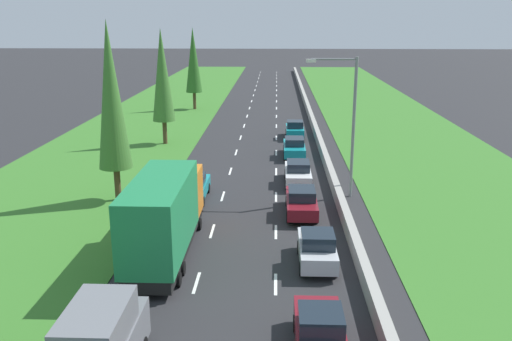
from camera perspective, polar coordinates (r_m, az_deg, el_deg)
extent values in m
plane|color=#28282B|center=(61.45, 0.54, 5.28)|extent=(300.00, 300.00, 0.00)
cube|color=#387528|center=(63.08, -11.08, 5.28)|extent=(14.00, 140.00, 0.04)
cube|color=#387528|center=(62.72, 13.81, 5.05)|extent=(14.00, 140.00, 0.04)
cube|color=#9E9B93|center=(61.48, 5.88, 5.60)|extent=(0.44, 120.00, 0.85)
cube|color=white|center=(24.42, -6.33, -11.74)|extent=(0.14, 2.00, 0.01)
cube|color=white|center=(29.81, -4.66, -6.41)|extent=(0.14, 2.00, 0.01)
cube|color=white|center=(35.40, -3.54, -2.74)|extent=(0.14, 2.00, 0.01)
cube|color=white|center=(41.11, -2.73, -0.08)|extent=(0.14, 2.00, 0.01)
cube|color=white|center=(46.89, -2.12, 1.93)|extent=(0.14, 2.00, 0.01)
cube|color=white|center=(52.72, -1.65, 3.50)|extent=(0.14, 2.00, 0.01)
cube|color=white|center=(58.58, -1.26, 4.76)|extent=(0.14, 2.00, 0.01)
cube|color=white|center=(64.47, -0.95, 5.78)|extent=(0.14, 2.00, 0.01)
cube|color=white|center=(70.38, -0.69, 6.63)|extent=(0.14, 2.00, 0.01)
cube|color=white|center=(76.30, -0.46, 7.36)|extent=(0.14, 2.00, 0.01)
cube|color=white|center=(82.23, -0.27, 7.97)|extent=(0.14, 2.00, 0.01)
cube|color=white|center=(88.18, -0.11, 8.51)|extent=(0.14, 2.00, 0.01)
cube|color=white|center=(94.13, 0.04, 8.97)|extent=(0.14, 2.00, 0.01)
cube|color=white|center=(100.08, 0.16, 9.38)|extent=(0.14, 2.00, 0.01)
cube|color=white|center=(106.04, 0.28, 9.75)|extent=(0.14, 2.00, 0.01)
cube|color=white|center=(112.01, 0.38, 10.07)|extent=(0.14, 2.00, 0.01)
cube|color=white|center=(117.98, 0.47, 10.37)|extent=(0.14, 2.00, 0.01)
cube|color=white|center=(24.17, 2.09, -11.94)|extent=(0.14, 2.00, 0.01)
cube|color=white|center=(29.61, 2.12, -6.53)|extent=(0.14, 2.00, 0.01)
cube|color=white|center=(35.24, 2.14, -2.81)|extent=(0.14, 2.00, 0.01)
cube|color=white|center=(40.97, 2.15, -0.13)|extent=(0.14, 2.00, 0.01)
cube|color=white|center=(46.76, 2.16, 1.89)|extent=(0.14, 2.00, 0.01)
cube|color=white|center=(52.61, 2.17, 3.47)|extent=(0.14, 2.00, 0.01)
cube|color=white|center=(58.48, 2.17, 4.73)|extent=(0.14, 2.00, 0.01)
cube|color=white|center=(64.38, 2.18, 5.76)|extent=(0.14, 2.00, 0.01)
cube|color=white|center=(70.30, 2.18, 6.61)|extent=(0.14, 2.00, 0.01)
cube|color=white|center=(76.22, 2.19, 7.34)|extent=(0.14, 2.00, 0.01)
cube|color=white|center=(82.16, 2.19, 7.95)|extent=(0.14, 2.00, 0.01)
cube|color=white|center=(88.11, 2.19, 8.49)|extent=(0.14, 2.00, 0.01)
cube|color=white|center=(94.06, 2.19, 8.96)|extent=(0.14, 2.00, 0.01)
cube|color=white|center=(100.02, 2.20, 9.37)|extent=(0.14, 2.00, 0.01)
cube|color=white|center=(105.99, 2.20, 9.73)|extent=(0.14, 2.00, 0.01)
cube|color=white|center=(111.96, 2.20, 10.06)|extent=(0.14, 2.00, 0.01)
cube|color=white|center=(117.93, 2.20, 10.35)|extent=(0.14, 2.00, 0.01)
cube|color=slate|center=(17.74, -16.55, -15.38)|extent=(1.80, 3.10, 1.10)
cube|color=maroon|center=(19.69, 6.74, -16.75)|extent=(1.68, 3.90, 0.76)
cube|color=#19232D|center=(19.07, 6.88, -15.46)|extent=(1.52, 1.60, 0.64)
cylinder|color=black|center=(20.87, 4.28, -15.86)|extent=(0.22, 0.64, 0.64)
cylinder|color=black|center=(20.98, 8.60, -15.81)|extent=(0.22, 0.64, 0.64)
cube|color=silver|center=(25.85, 6.47, -8.40)|extent=(1.68, 3.90, 0.76)
cube|color=#19232D|center=(25.30, 6.57, -7.24)|extent=(1.52, 1.60, 0.64)
cylinder|color=black|center=(27.06, 4.64, -8.08)|extent=(0.22, 0.64, 0.64)
cylinder|color=black|center=(27.17, 7.88, -8.08)|extent=(0.22, 0.64, 0.64)
cylinder|color=black|center=(24.87, 4.87, -10.34)|extent=(0.22, 0.64, 0.64)
cylinder|color=black|center=(24.99, 8.41, -10.33)|extent=(0.22, 0.64, 0.64)
cube|color=maroon|center=(32.10, 4.83, -3.48)|extent=(1.76, 4.50, 0.72)
cube|color=#19232D|center=(31.74, 4.87, -2.45)|extent=(1.56, 1.90, 0.60)
cylinder|color=black|center=(33.50, 3.34, -3.26)|extent=(0.22, 0.64, 0.64)
cylinder|color=black|center=(33.58, 6.08, -3.28)|extent=(0.22, 0.64, 0.64)
cylinder|color=black|center=(30.88, 3.44, -4.96)|extent=(0.22, 0.64, 0.64)
cylinder|color=black|center=(30.96, 6.41, -4.97)|extent=(0.22, 0.64, 0.64)
cube|color=black|center=(27.10, -9.40, -7.58)|extent=(2.20, 9.40, 0.56)
cube|color=orange|center=(29.87, -8.19, -2.15)|extent=(2.40, 2.20, 2.50)
cube|color=#1E7F47|center=(25.38, -10.08, -4.55)|extent=(2.44, 7.20, 3.30)
cylinder|color=black|center=(30.41, -10.25, -5.53)|extent=(0.22, 0.64, 0.64)
cylinder|color=black|center=(30.02, -6.05, -5.64)|extent=(0.22, 0.64, 0.64)
cylinder|color=black|center=(25.53, -12.84, -9.98)|extent=(0.22, 0.64, 0.64)
cylinder|color=black|center=(25.07, -7.81, -10.22)|extent=(0.22, 0.64, 0.64)
cylinder|color=black|center=(24.60, -13.48, -11.06)|extent=(0.22, 0.64, 0.64)
cylinder|color=black|center=(24.12, -8.25, -11.34)|extent=(0.22, 0.64, 0.64)
cube|color=white|center=(38.00, 4.46, -0.39)|extent=(1.76, 4.50, 0.72)
cube|color=#19232D|center=(37.68, 4.49, 0.51)|extent=(1.56, 1.90, 0.60)
cylinder|color=black|center=(39.41, 3.21, -0.31)|extent=(0.22, 0.64, 0.64)
cylinder|color=black|center=(39.48, 5.53, -0.34)|extent=(0.22, 0.64, 0.64)
cylinder|color=black|center=(36.74, 3.28, -1.52)|extent=(0.22, 0.64, 0.64)
cylinder|color=black|center=(36.81, 5.77, -1.55)|extent=(0.22, 0.64, 0.64)
cube|color=teal|center=(45.46, 4.07, 2.33)|extent=(1.76, 4.50, 0.72)
cube|color=#19232D|center=(45.17, 4.09, 3.10)|extent=(1.56, 1.90, 0.60)
cylinder|color=black|center=(46.88, 3.03, 2.31)|extent=(0.22, 0.64, 0.64)
cylinder|color=black|center=(46.94, 4.99, 2.29)|extent=(0.22, 0.64, 0.64)
cylinder|color=black|center=(44.18, 3.08, 1.47)|extent=(0.22, 0.64, 0.64)
cylinder|color=black|center=(44.23, 5.15, 1.45)|extent=(0.22, 0.64, 0.64)
cube|color=teal|center=(52.70, 4.13, 4.23)|extent=(1.68, 3.90, 0.76)
cube|color=#19232D|center=(52.27, 4.16, 4.92)|extent=(1.52, 1.60, 0.64)
cylinder|color=black|center=(53.94, 3.27, 4.10)|extent=(0.22, 0.64, 0.64)
cylinder|color=black|center=(53.99, 4.89, 4.08)|extent=(0.22, 0.64, 0.64)
cylinder|color=black|center=(51.57, 3.32, 3.56)|extent=(0.22, 0.64, 0.64)
cylinder|color=black|center=(51.63, 5.01, 3.54)|extent=(0.22, 0.64, 0.64)
cube|color=teal|center=(34.84, -6.72, -1.97)|extent=(1.76, 4.50, 0.72)
cube|color=#19232D|center=(34.50, -6.79, -1.00)|extent=(1.56, 1.90, 0.60)
cylinder|color=black|center=(36.39, -7.62, -1.81)|extent=(0.22, 0.64, 0.64)
cylinder|color=black|center=(36.15, -5.11, -1.85)|extent=(0.22, 0.64, 0.64)
cylinder|color=black|center=(33.78, -8.40, -3.25)|extent=(0.22, 0.64, 0.64)
cylinder|color=black|center=(33.53, -5.70, -3.30)|extent=(0.22, 0.64, 0.64)
cylinder|color=#4C3823|center=(35.37, -14.46, -1.38)|extent=(0.40, 0.40, 2.20)
cone|color=#3D752D|center=(34.18, -15.11, 7.68)|extent=(2.08, 2.08, 9.08)
cylinder|color=#4C3823|center=(50.56, -9.63, 4.02)|extent=(0.39, 0.39, 2.20)
cone|color=#3D752D|center=(49.77, -9.91, 9.94)|extent=(2.06, 2.06, 8.29)
cylinder|color=#4C3823|center=(69.77, -6.53, 7.36)|extent=(0.39, 0.39, 2.20)
cone|color=#2D6623|center=(69.21, -6.66, 11.55)|extent=(2.06, 2.06, 8.02)
cylinder|color=gray|center=(34.73, 10.28, 4.35)|extent=(0.20, 0.20, 9.00)
cylinder|color=gray|center=(33.98, 8.26, 11.60)|extent=(2.80, 0.12, 0.12)
cube|color=silver|center=(33.87, 5.85, 11.50)|extent=(0.60, 0.28, 0.20)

